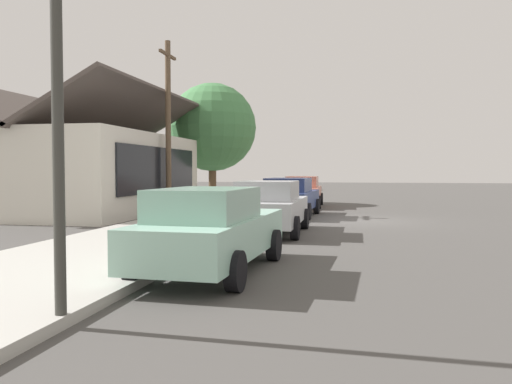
{
  "coord_description": "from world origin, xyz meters",
  "views": [
    {
      "loc": [
        -19.96,
        0.06,
        1.92
      ],
      "look_at": [
        -3.23,
        3.35,
        1.19
      ],
      "focal_mm": 36.51,
      "sensor_mm": 36.0,
      "label": 1
    }
  ],
  "objects_px": {
    "shade_tree": "(212,128)",
    "utility_pole_wooden": "(168,124)",
    "car_coral": "(303,191)",
    "fire_hydrant_red": "(263,202)",
    "car_silver": "(270,207)",
    "car_seafoam": "(212,229)",
    "traffic_light_main": "(140,33)",
    "car_navy": "(290,197)"
  },
  "relations": [
    {
      "from": "car_silver",
      "to": "car_coral",
      "type": "xyz_separation_m",
      "value": [
        11.56,
        0.22,
        0.0
      ]
    },
    {
      "from": "shade_tree",
      "to": "fire_hydrant_red",
      "type": "relative_size",
      "value": 9.7
    },
    {
      "from": "car_seafoam",
      "to": "car_navy",
      "type": "height_order",
      "value": "same"
    },
    {
      "from": "utility_pole_wooden",
      "to": "car_coral",
      "type": "bearing_deg",
      "value": -44.74
    },
    {
      "from": "car_silver",
      "to": "utility_pole_wooden",
      "type": "distance_m",
      "value": 8.87
    },
    {
      "from": "car_silver",
      "to": "car_navy",
      "type": "height_order",
      "value": "same"
    },
    {
      "from": "car_seafoam",
      "to": "car_silver",
      "type": "distance_m",
      "value": 6.12
    },
    {
      "from": "fire_hydrant_red",
      "to": "traffic_light_main",
      "type": "bearing_deg",
      "value": -174.41
    },
    {
      "from": "car_coral",
      "to": "shade_tree",
      "type": "bearing_deg",
      "value": 67.61
    },
    {
      "from": "shade_tree",
      "to": "utility_pole_wooden",
      "type": "xyz_separation_m",
      "value": [
        -7.41,
        -0.12,
        -0.43
      ]
    },
    {
      "from": "car_seafoam",
      "to": "utility_pole_wooden",
      "type": "bearing_deg",
      "value": 26.79
    },
    {
      "from": "traffic_light_main",
      "to": "utility_pole_wooden",
      "type": "distance_m",
      "value": 16.88
    },
    {
      "from": "car_silver",
      "to": "shade_tree",
      "type": "relative_size",
      "value": 0.65
    },
    {
      "from": "traffic_light_main",
      "to": "fire_hydrant_red",
      "type": "relative_size",
      "value": 7.32
    },
    {
      "from": "car_seafoam",
      "to": "car_navy",
      "type": "relative_size",
      "value": 1.01
    },
    {
      "from": "car_coral",
      "to": "shade_tree",
      "type": "height_order",
      "value": "shade_tree"
    },
    {
      "from": "car_seafoam",
      "to": "car_silver",
      "type": "bearing_deg",
      "value": 2.2
    },
    {
      "from": "car_silver",
      "to": "car_seafoam",
      "type": "bearing_deg",
      "value": 179.16
    },
    {
      "from": "traffic_light_main",
      "to": "car_seafoam",
      "type": "bearing_deg",
      "value": 2.95
    },
    {
      "from": "car_silver",
      "to": "traffic_light_main",
      "type": "bearing_deg",
      "value": -179.53
    },
    {
      "from": "car_navy",
      "to": "car_seafoam",
      "type": "bearing_deg",
      "value": -177.29
    },
    {
      "from": "car_seafoam",
      "to": "traffic_light_main",
      "type": "distance_m",
      "value": 4.48
    },
    {
      "from": "car_coral",
      "to": "traffic_light_main",
      "type": "height_order",
      "value": "traffic_light_main"
    },
    {
      "from": "car_silver",
      "to": "car_coral",
      "type": "distance_m",
      "value": 11.56
    },
    {
      "from": "car_silver",
      "to": "car_navy",
      "type": "distance_m",
      "value": 5.83
    },
    {
      "from": "utility_pole_wooden",
      "to": "fire_hydrant_red",
      "type": "relative_size",
      "value": 10.56
    },
    {
      "from": "utility_pole_wooden",
      "to": "traffic_light_main",
      "type": "bearing_deg",
      "value": -160.4
    },
    {
      "from": "traffic_light_main",
      "to": "utility_pole_wooden",
      "type": "xyz_separation_m",
      "value": [
        15.9,
        5.66,
        0.44
      ]
    },
    {
      "from": "car_silver",
      "to": "fire_hydrant_red",
      "type": "relative_size",
      "value": 6.3
    },
    {
      "from": "car_navy",
      "to": "car_silver",
      "type": "bearing_deg",
      "value": -176.24
    },
    {
      "from": "car_seafoam",
      "to": "car_navy",
      "type": "xyz_separation_m",
      "value": [
        11.94,
        0.08,
        0.0
      ]
    },
    {
      "from": "traffic_light_main",
      "to": "car_silver",
      "type": "bearing_deg",
      "value": 0.71
    },
    {
      "from": "fire_hydrant_red",
      "to": "utility_pole_wooden",
      "type": "bearing_deg",
      "value": 104.9
    },
    {
      "from": "shade_tree",
      "to": "utility_pole_wooden",
      "type": "distance_m",
      "value": 7.42
    },
    {
      "from": "shade_tree",
      "to": "traffic_light_main",
      "type": "height_order",
      "value": "shade_tree"
    },
    {
      "from": "car_silver",
      "to": "fire_hydrant_red",
      "type": "xyz_separation_m",
      "value": [
        7.25,
        1.54,
        -0.32
      ]
    },
    {
      "from": "shade_tree",
      "to": "traffic_light_main",
      "type": "distance_m",
      "value": 24.03
    },
    {
      "from": "fire_hydrant_red",
      "to": "shade_tree",
      "type": "bearing_deg",
      "value": 33.01
    },
    {
      "from": "car_coral",
      "to": "car_silver",
      "type": "bearing_deg",
      "value": 179.2
    },
    {
      "from": "car_coral",
      "to": "car_navy",
      "type": "bearing_deg",
      "value": 178.81
    },
    {
      "from": "car_coral",
      "to": "fire_hydrant_red",
      "type": "bearing_deg",
      "value": 161.05
    },
    {
      "from": "car_coral",
      "to": "fire_hydrant_red",
      "type": "height_order",
      "value": "car_coral"
    }
  ]
}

